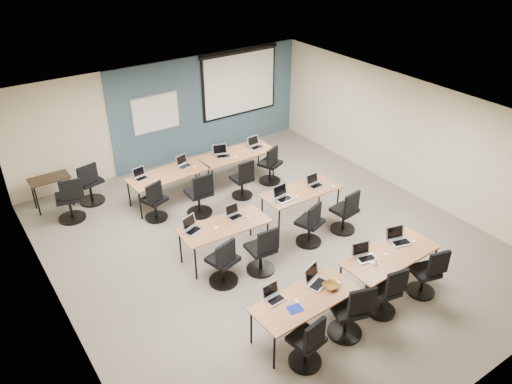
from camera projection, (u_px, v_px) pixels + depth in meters
floor at (268, 242)px, 10.19m from camera, size 8.00×9.00×0.02m
ceiling at (270, 119)px, 8.84m from camera, size 8.00×9.00×0.02m
wall_back at (166, 114)px, 12.72m from camera, size 8.00×0.04×2.70m
wall_front at (477, 328)px, 6.31m from camera, size 8.00×0.04×2.70m
wall_left at (55, 258)px, 7.55m from camera, size 0.04×9.00×2.70m
wall_right at (410, 137)px, 11.47m from camera, size 0.04×9.00×2.70m
blue_accent_panel at (209, 104)px, 13.31m from camera, size 5.50×0.04×2.70m
whiteboard at (156, 113)px, 12.47m from camera, size 1.28×0.03×0.98m
projector_screen at (240, 79)px, 13.46m from camera, size 2.40×0.10×1.82m
training_table_front_left at (305, 301)px, 7.71m from camera, size 1.73×0.72×0.73m
training_table_front_right at (390, 257)px, 8.67m from camera, size 1.82×0.76×0.73m
training_table_mid_left at (224, 227)px, 9.47m from camera, size 1.72×0.72×0.73m
training_table_mid_right at (301, 193)px, 10.59m from camera, size 1.73×0.72×0.73m
training_table_back_left at (168, 175)px, 11.26m from camera, size 1.83×0.76×0.73m
training_table_back_right at (236, 155)px, 12.17m from camera, size 1.89×0.79×0.73m
laptop_0 at (273, 296)px, 7.66m from camera, size 0.30×0.26×0.23m
mouse_0 at (297, 301)px, 7.61m from camera, size 0.06×0.10×0.03m
task_chair_0 at (308, 346)px, 7.29m from camera, size 0.51×0.51×0.99m
laptop_1 at (315, 279)px, 7.98m from camera, size 0.36×0.31×0.27m
mouse_1 at (339, 283)px, 7.98m from camera, size 0.08×0.11×0.03m
task_chair_1 at (350, 315)px, 7.80m from camera, size 0.57×0.55×1.03m
laptop_2 at (364, 254)px, 8.54m from camera, size 0.34×0.29×0.26m
mouse_2 at (385, 254)px, 8.63m from camera, size 0.08×0.10×0.03m
task_chair_2 at (386, 295)px, 8.23m from camera, size 0.49×0.49×0.98m
laptop_3 at (398, 238)px, 8.95m from camera, size 0.36×0.30×0.27m
mouse_3 at (414, 241)px, 8.96m from camera, size 0.08×0.11×0.04m
task_chair_3 at (427, 276)px, 8.66m from camera, size 0.50×0.49×0.97m
laptop_4 at (191, 227)px, 9.26m from camera, size 0.33×0.28×0.25m
mouse_4 at (216, 227)px, 9.34m from camera, size 0.08×0.11×0.04m
task_chair_4 at (224, 265)px, 8.88m from camera, size 0.54×0.54×1.02m
laptop_5 at (234, 214)px, 9.67m from camera, size 0.30×0.26×0.23m
mouse_5 at (248, 217)px, 9.67m from camera, size 0.07×0.10×0.03m
task_chair_5 at (262, 254)px, 9.18m from camera, size 0.54×0.54×1.02m
laptop_6 at (283, 196)px, 10.26m from camera, size 0.36×0.30×0.27m
mouse_6 at (297, 197)px, 10.32m from camera, size 0.08×0.11×0.04m
task_chair_6 at (310, 227)px, 9.94m from camera, size 0.54×0.53×1.01m
laptop_7 at (315, 183)px, 10.73m from camera, size 0.32×0.27×0.24m
mouse_7 at (334, 186)px, 10.72m from camera, size 0.08×0.10×0.03m
task_chair_7 at (346, 215)px, 10.33m from camera, size 0.52×0.52×1.00m
laptop_8 at (140, 176)px, 11.02m from camera, size 0.30×0.25×0.23m
mouse_8 at (155, 181)px, 10.92m from camera, size 0.05×0.09×0.03m
task_chair_8 at (155, 204)px, 10.73m from camera, size 0.51×0.50×0.98m
laptop_9 at (183, 164)px, 11.53m from camera, size 0.32×0.27×0.24m
mouse_9 at (194, 166)px, 11.52m from camera, size 0.07×0.10×0.03m
task_chair_9 at (200, 198)px, 10.89m from camera, size 0.57×0.57×1.04m
laptop_10 at (222, 153)px, 11.99m from camera, size 0.35×0.30×0.27m
mouse_10 at (236, 157)px, 11.92m from camera, size 0.08×0.11×0.03m
task_chair_10 at (243, 182)px, 11.57m from camera, size 0.49×0.49×0.98m
laptop_11 at (255, 145)px, 12.42m from camera, size 0.34×0.29×0.26m
mouse_11 at (265, 145)px, 12.52m from camera, size 0.07×0.10×0.03m
task_chair_11 at (271, 168)px, 12.17m from camera, size 0.56×0.53×1.01m
blue_mousepad at (295, 309)px, 7.49m from camera, size 0.26×0.22×0.01m
snack_bowl at (331, 286)px, 7.89m from camera, size 0.28×0.28×0.07m
snack_plate at (374, 262)px, 8.47m from camera, size 0.24×0.24×0.01m
coffee_cup at (376, 261)px, 8.42m from camera, size 0.09×0.09×0.06m
utility_table at (50, 182)px, 11.06m from camera, size 0.86×0.48×0.75m
spare_chair_a at (90, 186)px, 11.32m from camera, size 0.57×0.57×1.05m
spare_chair_b at (70, 203)px, 10.70m from camera, size 0.58×0.58×1.05m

